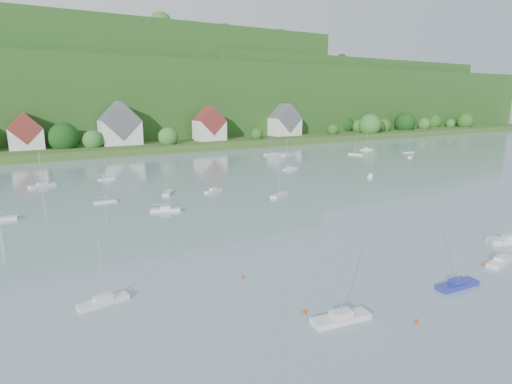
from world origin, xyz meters
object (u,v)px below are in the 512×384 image
Objects in this scene: near_sailboat_1 at (457,284)px; near_sailboat_4 at (512,240)px; near_sailboat_0 at (341,317)px; near_sailboat_3 at (500,261)px; near_sailboat_6 at (103,301)px.

near_sailboat_4 is (21.65, 5.44, 0.08)m from near_sailboat_1.
near_sailboat_0 is 28.91m from near_sailboat_3.
near_sailboat_3 is (28.90, 0.54, -0.02)m from near_sailboat_0.
near_sailboat_4 reaches higher than near_sailboat_1.
near_sailboat_6 is (-48.55, 15.44, -0.01)m from near_sailboat_3.
near_sailboat_3 is at bearing 12.54° from near_sailboat_1.
near_sailboat_3 is 10.64m from near_sailboat_4.
near_sailboat_1 is 11.83m from near_sailboat_3.
near_sailboat_6 is (-58.48, 11.60, -0.09)m from near_sailboat_4.
near_sailboat_6 is at bearing -166.45° from near_sailboat_4.
near_sailboat_0 is 39.08m from near_sailboat_4.
near_sailboat_6 is (-19.65, 15.98, -0.03)m from near_sailboat_0.
near_sailboat_4 is at bearing 18.85° from near_sailboat_1.
near_sailboat_1 is at bearing 177.12° from near_sailboat_3.
near_sailboat_0 is at bearing -48.38° from near_sailboat_6.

